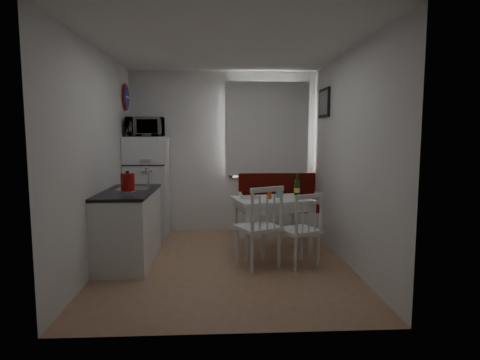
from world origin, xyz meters
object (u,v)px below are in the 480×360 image
Objects in this scene: microwave at (145,127)px; kettle at (128,182)px; chair_left at (259,218)px; wine_bottle at (297,185)px; bench at (279,214)px; chair_right at (301,222)px; fridge at (148,187)px; dining_table at (272,204)px; kitchen_counter at (129,226)px.

microwave is 1.56m from kettle.
wine_bottle is at bearing 25.96° from chair_left.
bench is at bearing 4.46° from microwave.
microwave is at bearing 160.24° from wine_bottle.
microwave reaches higher than chair_right.
fridge is at bearing 159.08° from wine_bottle.
microwave is at bearing 141.23° from dining_table.
wine_bottle reaches higher than chair_left.
microwave reaches higher than fridge.
kettle reaches higher than dining_table.
kitchen_counter reaches higher than chair_right.
dining_table is at bearing 16.55° from kettle.
kitchen_counter is 0.98× the size of bench.
microwave is at bearing 91.22° from kettle.
microwave is (-2.07, -0.16, 1.38)m from bench.
wine_bottle is at bearing 10.72° from kitchen_counter.
fridge is (-2.07, -0.11, 0.46)m from bench.
kettle is at bearing 149.95° from chair_right.
wine_bottle reaches higher than chair_right.
microwave is (0.00, -0.05, 0.92)m from fridge.
chair_left reaches higher than bench.
wine_bottle is at bearing -20.92° from fridge.
kettle is at bearing 148.63° from chair_left.
fridge is at bearing -176.92° from bench.
bench is at bearing 3.08° from fridge.
kitchen_counter is 1.64m from chair_left.
microwave is (-1.82, 0.88, 1.05)m from dining_table.
chair_left is 1.10× the size of chair_right.
dining_table is 1.90m from kettle.
dining_table is (-0.25, -1.04, 0.34)m from bench.
bench is 4.22× the size of wine_bottle.
dining_table is 0.72m from chair_right.
microwave is at bearing 116.93° from chair_right.
wine_bottle is (0.60, 0.77, 0.29)m from chair_left.
chair_right is at bearing -9.46° from kitchen_counter.
fridge reaches higher than dining_table.
dining_table is at bearing -164.05° from wine_bottle.
kettle is (0.03, -1.41, -0.67)m from microwave.
kitchen_counter reaches higher than wine_bottle.
kettle is at bearing -163.55° from wine_bottle.
wine_bottle is (2.14, 0.63, -0.13)m from kettle.
fridge reaches higher than kettle.
fridge is at bearing 108.25° from chair_left.
bench is 1.20× the size of dining_table.
dining_table is 2.28m from microwave.
fridge is 2.33m from wine_bottle.
kitchen_counter is 1.29m from fridge.
microwave is at bearing -90.00° from fridge.
kettle is 0.81× the size of wine_bottle.
bench is 2.38× the size of chair_right.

